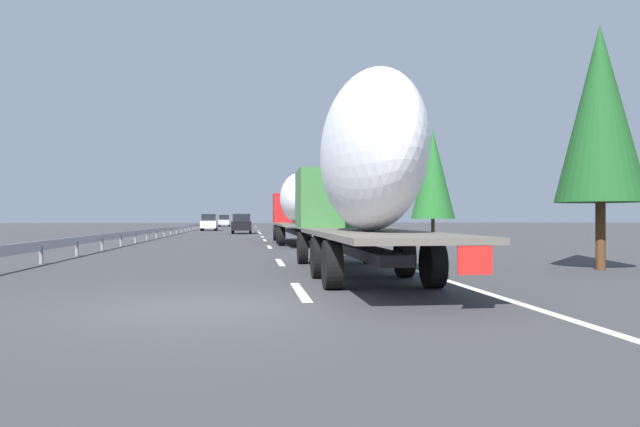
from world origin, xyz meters
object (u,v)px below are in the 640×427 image
truck_trailing (361,170)px  car_white_van (209,222)px  truck_lead (298,204)px  car_black_suv (242,224)px  car_silver_hatch (224,221)px  road_sign (315,211)px

truck_trailing → car_white_van: size_ratio=3.22×
truck_lead → truck_trailing: size_ratio=1.06×
car_black_suv → car_white_van: car_white_van is taller
car_silver_hatch → road_sign: road_sign is taller
truck_trailing → road_sign: truck_trailing is taller
car_black_suv → car_white_van: bearing=16.7°
car_black_suv → road_sign: (-3.08, -6.66, 1.19)m
car_white_van → road_sign: road_sign is taller
truck_lead → car_silver_hatch: size_ratio=2.99×
car_black_suv → truck_lead: bearing=-171.0°
truck_lead → car_black_suv: size_ratio=3.35×
road_sign → car_black_suv: bearing=65.1°
car_silver_hatch → car_white_van: (-34.16, 0.36, -0.02)m
truck_lead → car_white_van: truck_lead is taller
truck_lead → car_silver_hatch: truck_lead is taller
car_black_suv → road_sign: size_ratio=1.34×
truck_lead → road_sign: truck_lead is taller
truck_trailing → car_silver_hatch: truck_trailing is taller
car_black_suv → car_white_van: size_ratio=1.02×
car_silver_hatch → road_sign: (-50.24, -10.21, 1.15)m
truck_lead → car_black_suv: bearing=9.0°
truck_trailing → car_black_suv: size_ratio=3.17×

